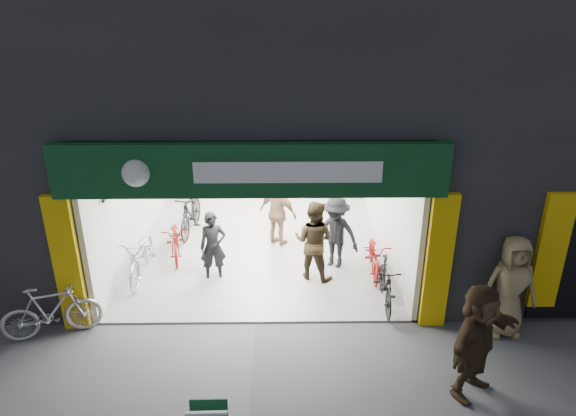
{
  "coord_description": "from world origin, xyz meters",
  "views": [
    {
      "loc": [
        0.5,
        -7.95,
        5.68
      ],
      "look_at": [
        0.62,
        1.5,
        1.7
      ],
      "focal_mm": 32.0,
      "sensor_mm": 36.0,
      "label": 1
    }
  ],
  "objects_px": {
    "parked_bike": "(51,311)",
    "bike_left_front": "(142,255)",
    "bike_right_front": "(385,284)",
    "pedestrian_near": "(510,286)"
  },
  "relations": [
    {
      "from": "parked_bike",
      "to": "pedestrian_near",
      "type": "xyz_separation_m",
      "value": [
        8.05,
        0.0,
        0.44
      ]
    },
    {
      "from": "bike_right_front",
      "to": "bike_left_front",
      "type": "bearing_deg",
      "value": 169.9
    },
    {
      "from": "bike_right_front",
      "to": "pedestrian_near",
      "type": "xyz_separation_m",
      "value": [
        1.98,
        -0.9,
        0.48
      ]
    },
    {
      "from": "bike_left_front",
      "to": "pedestrian_near",
      "type": "bearing_deg",
      "value": -17.99
    },
    {
      "from": "bike_right_front",
      "to": "pedestrian_near",
      "type": "bearing_deg",
      "value": -21.38
    },
    {
      "from": "bike_right_front",
      "to": "parked_bike",
      "type": "relative_size",
      "value": 0.93
    },
    {
      "from": "bike_left_front",
      "to": "pedestrian_near",
      "type": "distance_m",
      "value": 7.29
    },
    {
      "from": "parked_bike",
      "to": "pedestrian_near",
      "type": "relative_size",
      "value": 0.89
    },
    {
      "from": "bike_left_front",
      "to": "bike_right_front",
      "type": "xyz_separation_m",
      "value": [
        5.0,
        -1.17,
        -0.03
      ]
    },
    {
      "from": "parked_bike",
      "to": "bike_left_front",
      "type": "bearing_deg",
      "value": -45.87
    }
  ]
}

